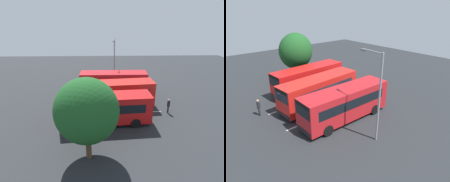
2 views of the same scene
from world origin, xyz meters
TOP-DOWN VIEW (x-y plane):
  - ground_plane at (0.00, 0.00)m, footprint 61.39×61.39m
  - bus_far_left at (-0.54, -4.01)m, footprint 9.30×3.02m
  - bus_center_left at (0.65, -0.09)m, footprint 9.33×3.24m
  - bus_center_right at (0.59, 3.92)m, footprint 9.17×2.61m
  - pedestrian at (6.54, -2.01)m, footprint 0.33×0.33m
  - street_lamp at (0.81, 7.78)m, footprint 0.42×2.37m
  - depot_tree at (-1.88, -9.05)m, footprint 4.73×4.26m
  - lane_stripe_outer_left at (0.00, -1.89)m, footprint 11.68×0.59m
  - lane_stripe_inner_left at (0.00, 1.89)m, footprint 11.68×0.59m

SIDE VIEW (x-z plane):
  - ground_plane at x=0.00m, z-range 0.00..0.00m
  - lane_stripe_outer_left at x=0.00m, z-range 0.00..0.01m
  - lane_stripe_inner_left at x=0.00m, z-range 0.00..0.01m
  - pedestrian at x=6.54m, z-range 0.16..1.89m
  - bus_far_left at x=-0.54m, z-range 0.16..3.30m
  - bus_center_left at x=0.65m, z-range 0.16..3.30m
  - bus_center_right at x=0.59m, z-range 0.16..3.30m
  - depot_tree at x=-1.88m, z-range 0.79..7.35m
  - street_lamp at x=0.81m, z-range 0.56..7.75m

